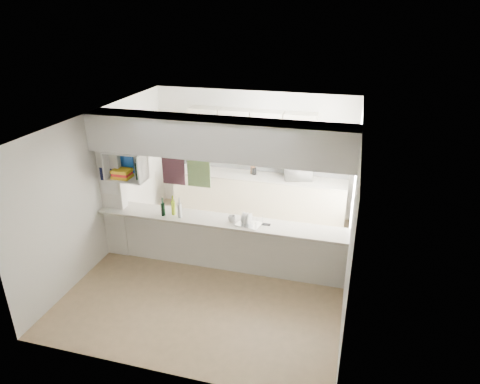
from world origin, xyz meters
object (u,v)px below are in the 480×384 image
(bowl, at_px, (300,164))
(dish_rack, at_px, (249,220))
(microwave, at_px, (299,172))
(wine_bottles, at_px, (172,209))

(bowl, height_order, dish_rack, bowl)
(microwave, xyz_separation_m, wine_bottles, (-1.79, -2.21, -0.02))
(microwave, height_order, wine_bottles, wine_bottles)
(bowl, height_order, wine_bottles, bowl)
(microwave, bearing_deg, wine_bottles, 38.65)
(microwave, relative_size, bowl, 2.28)
(microwave, bearing_deg, bowl, 116.58)
(microwave, height_order, dish_rack, microwave)
(microwave, distance_m, dish_rack, 2.24)
(wine_bottles, bearing_deg, microwave, 51.05)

